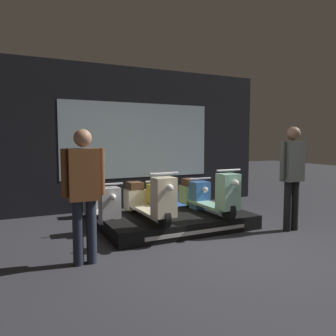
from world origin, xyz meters
The scene contains 10 objects.
ground_plane centered at (0.00, 0.00, 0.00)m, with size 30.00×30.00×0.00m, color #2D2D33.
shop_wall_back centered at (0.00, 3.56, 1.60)m, with size 6.43×0.09×3.20m.
display_platform centered at (-0.04, 1.45, 0.12)m, with size 2.60×1.33×0.24m.
scooter_display_left centered at (-0.62, 1.42, 0.57)m, with size 0.46×1.69×0.84m.
scooter_display_right centered at (0.55, 1.42, 0.57)m, with size 0.46×1.69×0.84m.
scooter_backrow_0 centered at (-1.19, 2.38, 0.32)m, with size 0.46×1.69×0.84m.
scooter_backrow_1 centered at (-0.30, 2.38, 0.32)m, with size 0.46×1.69×0.84m.
scooter_backrow_2 centered at (0.59, 2.38, 0.32)m, with size 0.46×1.69×0.84m.
person_left_browsing centered at (-1.86, 0.52, 0.98)m, with size 0.54×0.22×1.70m.
person_right_browsing centered at (1.67, 0.52, 1.04)m, with size 0.53×0.23×1.79m.
Camera 1 is at (-2.67, -3.56, 1.58)m, focal length 35.00 mm.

